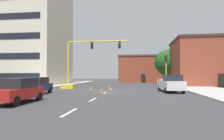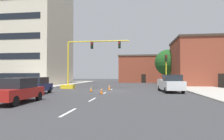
% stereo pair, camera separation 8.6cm
% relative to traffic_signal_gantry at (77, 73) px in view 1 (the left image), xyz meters
% --- Properties ---
extents(ground_plane, '(160.00, 160.00, 0.00)m').
position_rel_traffic_signal_gantry_xyz_m(ground_plane, '(5.14, -3.56, -2.28)').
color(ground_plane, '#38383A').
extents(sidewalk_left, '(6.00, 56.00, 0.14)m').
position_rel_traffic_signal_gantry_xyz_m(sidewalk_left, '(-7.20, 4.44, -2.21)').
color(sidewalk_left, '#B2ADA3').
rests_on(sidewalk_left, ground_plane).
extents(sidewalk_right, '(6.00, 56.00, 0.14)m').
position_rel_traffic_signal_gantry_xyz_m(sidewalk_right, '(17.48, 4.44, -2.21)').
color(sidewalk_right, '#B2ADA3').
rests_on(sidewalk_right, ground_plane).
extents(lane_stripe_seg_0, '(0.16, 2.40, 0.01)m').
position_rel_traffic_signal_gantry_xyz_m(lane_stripe_seg_0, '(5.14, -17.56, -2.28)').
color(lane_stripe_seg_0, silver).
rests_on(lane_stripe_seg_0, ground_plane).
extents(lane_stripe_seg_1, '(0.16, 2.40, 0.01)m').
position_rel_traffic_signal_gantry_xyz_m(lane_stripe_seg_1, '(5.14, -12.06, -2.28)').
color(lane_stripe_seg_1, silver).
rests_on(lane_stripe_seg_1, ground_plane).
extents(lane_stripe_seg_2, '(0.16, 2.40, 0.01)m').
position_rel_traffic_signal_gantry_xyz_m(lane_stripe_seg_2, '(5.14, -6.56, -2.28)').
color(lane_stripe_seg_2, silver).
rests_on(lane_stripe_seg_2, ground_plane).
extents(lane_stripe_seg_3, '(0.16, 2.40, 0.01)m').
position_rel_traffic_signal_gantry_xyz_m(lane_stripe_seg_3, '(5.14, -1.06, -2.28)').
color(lane_stripe_seg_3, silver).
rests_on(lane_stripe_seg_3, ground_plane).
extents(building_tall_left, '(13.98, 14.15, 21.23)m').
position_rel_traffic_signal_gantry_xyz_m(building_tall_left, '(-13.34, 11.09, 8.35)').
color(building_tall_left, beige).
rests_on(building_tall_left, ground_plane).
extents(building_brick_center, '(13.08, 8.28, 7.21)m').
position_rel_traffic_signal_gantry_xyz_m(building_brick_center, '(10.13, 27.30, 1.34)').
color(building_brick_center, brown).
rests_on(building_brick_center, ground_plane).
extents(building_row_right, '(12.85, 10.69, 8.55)m').
position_rel_traffic_signal_gantry_xyz_m(building_row_right, '(21.80, 10.84, 2.01)').
color(building_row_right, brown).
rests_on(building_row_right, ground_plane).
extents(traffic_signal_gantry, '(9.66, 1.20, 6.83)m').
position_rel_traffic_signal_gantry_xyz_m(traffic_signal_gantry, '(0.00, 0.00, 0.00)').
color(traffic_signal_gantry, yellow).
rests_on(traffic_signal_gantry, ground_plane).
extents(traffic_light_pole_right, '(0.32, 0.47, 4.80)m').
position_rel_traffic_signal_gantry_xyz_m(traffic_light_pole_right, '(12.67, 1.06, 1.25)').
color(traffic_light_pole_right, yellow).
rests_on(traffic_light_pole_right, ground_plane).
extents(tree_right_far, '(5.72, 5.72, 7.56)m').
position_rel_traffic_signal_gantry_xyz_m(tree_right_far, '(15.26, 16.95, 2.42)').
color(tree_right_far, '#4C3823').
rests_on(tree_right_far, ground_plane).
extents(pickup_truck_white, '(2.46, 5.55, 1.99)m').
position_rel_traffic_signal_gantry_xyz_m(pickup_truck_white, '(12.42, -4.02, -1.31)').
color(pickup_truck_white, white).
rests_on(pickup_truck_white, ground_plane).
extents(sedan_red_near_left, '(1.93, 4.53, 1.74)m').
position_rel_traffic_signal_gantry_xyz_m(sedan_red_near_left, '(0.41, -14.72, -1.39)').
color(sedan_red_near_left, '#B21E19').
rests_on(sedan_red_near_left, ground_plane).
extents(sedan_navy_mid_left, '(2.18, 4.63, 1.74)m').
position_rel_traffic_signal_gantry_xyz_m(sedan_navy_mid_left, '(-1.48, -8.64, -1.39)').
color(sedan_navy_mid_left, navy).
rests_on(sedan_navy_mid_left, ground_plane).
extents(traffic_cone_roadside_a, '(0.36, 0.36, 0.63)m').
position_rel_traffic_signal_gantry_xyz_m(traffic_cone_roadside_a, '(3.28, -4.75, -1.97)').
color(traffic_cone_roadside_a, black).
rests_on(traffic_cone_roadside_a, ground_plane).
extents(traffic_cone_roadside_b, '(0.36, 0.36, 0.68)m').
position_rel_traffic_signal_gantry_xyz_m(traffic_cone_roadside_b, '(5.01, -7.46, -1.95)').
color(traffic_cone_roadside_b, black).
rests_on(traffic_cone_roadside_b, ground_plane).
extents(traffic_cone_roadside_c, '(0.36, 0.36, 0.79)m').
position_rel_traffic_signal_gantry_xyz_m(traffic_cone_roadside_c, '(5.09, -2.40, -1.89)').
color(traffic_cone_roadside_c, black).
rests_on(traffic_cone_roadside_c, ground_plane).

